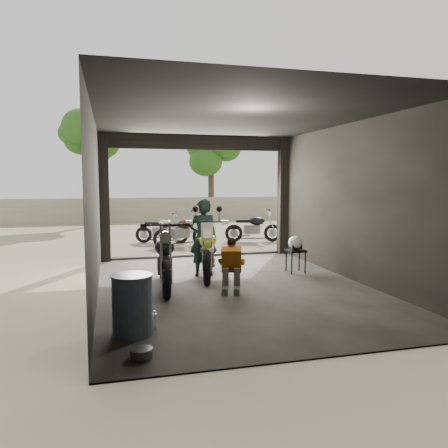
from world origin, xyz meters
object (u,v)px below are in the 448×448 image
left_bike (164,255)px  outside_bike_a (162,228)px  stool (296,253)px  helmet (295,243)px  main_bike (208,248)px  oil_drum (132,306)px  sign_post (297,200)px  outside_bike_b (182,229)px  rider (203,238)px  mechanic (231,267)px  outside_bike_c (253,225)px

left_bike → outside_bike_a: bearing=88.3°
stool → helmet: bearing=84.1°
main_bike → oil_drum: 3.59m
outside_bike_a → sign_post: 4.42m
outside_bike_b → rider: (-0.24, -4.31, 0.28)m
left_bike → rider: (0.93, 0.87, 0.18)m
helmet → left_bike: bearing=-146.7°
main_bike → left_bike: (-1.00, -0.72, 0.01)m
main_bike → stool: size_ratio=3.66×
helmet → stool: bearing=-75.8°
mechanic → outside_bike_a: bearing=111.4°
outside_bike_b → sign_post: sign_post is taller
outside_bike_c → oil_drum: size_ratio=2.02×
outside_bike_c → sign_post: sign_post is taller
mechanic → helmet: 2.24m
outside_bike_a → stool: bearing=-138.0°
main_bike → outside_bike_c: 5.54m
outside_bike_b → outside_bike_c: bearing=-92.4°
left_bike → helmet: size_ratio=5.72×
outside_bike_c → rider: bearing=160.5°
main_bike → oil_drum: (-1.71, -3.14, -0.23)m
sign_post → main_bike: bearing=-142.4°
left_bike → sign_post: size_ratio=0.89×
outside_bike_b → stool: bearing=-170.5°
mechanic → stool: 2.21m
main_bike → rider: (-0.07, 0.15, 0.19)m
main_bike → rider: size_ratio=1.16×
outside_bike_b → outside_bike_c: outside_bike_c is taller
rider → outside_bike_b: bearing=-92.7°
left_bike → mechanic: size_ratio=2.00×
left_bike → rider: size_ratio=1.16×
outside_bike_b → oil_drum: outside_bike_b is taller
outside_bike_c → stool: size_ratio=3.13×
outside_bike_a → stool: (2.31, -5.40, -0.06)m
outside_bike_c → oil_drum: 9.12m
outside_bike_b → rider: bearing=164.7°
helmet → sign_post: bearing=85.8°
outside_bike_a → outside_bike_c: bearing=-79.9°
left_bike → outside_bike_c: (3.64, 5.60, -0.09)m
outside_bike_a → outside_bike_b: bearing=-130.5°
sign_post → rider: bearing=-144.1°
main_bike → sign_post: bearing=59.4°
rider → oil_drum: 3.70m
mechanic → helmet: mechanic is taller
left_bike → stool: size_ratio=3.66×
main_bike → stool: main_bike is taller
main_bike → helmet: main_bike is taller
main_bike → sign_post: sign_post is taller
main_bike → outside_bike_b: bearing=101.8°
outside_bike_b → main_bike: bearing=165.7°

